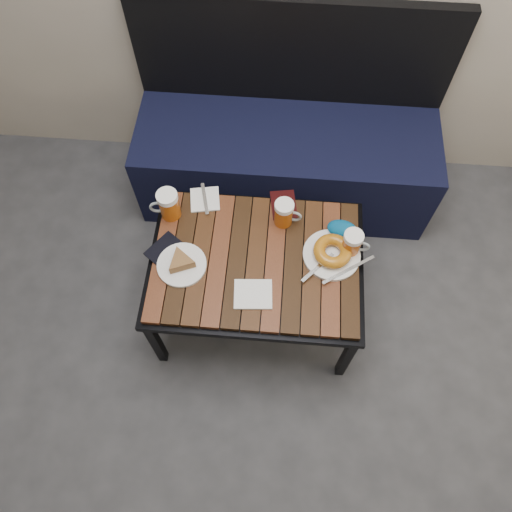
# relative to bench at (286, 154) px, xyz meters

# --- Properties ---
(room_shell) EXTENTS (4.00, 4.00, 4.00)m
(room_shell) POSITION_rel_bench_xyz_m (-0.17, -1.26, 1.48)
(room_shell) COLOR gray
(room_shell) RESTS_ON ground
(bench) EXTENTS (1.40, 0.50, 0.95)m
(bench) POSITION_rel_bench_xyz_m (0.00, 0.00, 0.00)
(bench) COLOR black
(bench) RESTS_ON ground
(cafe_table) EXTENTS (0.84, 0.62, 0.47)m
(cafe_table) POSITION_rel_bench_xyz_m (-0.09, -0.69, 0.16)
(cafe_table) COLOR black
(cafe_table) RESTS_ON ground
(beer_mug_left) EXTENTS (0.13, 0.09, 0.14)m
(beer_mug_left) POSITION_rel_bench_xyz_m (-0.45, -0.51, 0.27)
(beer_mug_left) COLOR #AF4C0E
(beer_mug_left) RESTS_ON cafe_table
(beer_mug_centre) EXTENTS (0.11, 0.08, 0.12)m
(beer_mug_centre) POSITION_rel_bench_xyz_m (0.01, -0.51, 0.26)
(beer_mug_centre) COLOR #AF4C0E
(beer_mug_centre) RESTS_ON cafe_table
(beer_mug_right) EXTENTS (0.11, 0.08, 0.12)m
(beer_mug_right) POSITION_rel_bench_xyz_m (0.27, -0.63, 0.26)
(beer_mug_right) COLOR #AF4C0E
(beer_mug_right) RESTS_ON cafe_table
(plate_pie) EXTENTS (0.19, 0.19, 0.05)m
(plate_pie) POSITION_rel_bench_xyz_m (-0.37, -0.74, 0.22)
(plate_pie) COLOR white
(plate_pie) RESTS_ON cafe_table
(plate_bagel) EXTENTS (0.28, 0.25, 0.06)m
(plate_bagel) POSITION_rel_bench_xyz_m (0.20, -0.66, 0.22)
(plate_bagel) COLOR white
(plate_bagel) RESTS_ON cafe_table
(napkin_left) EXTENTS (0.14, 0.15, 0.01)m
(napkin_left) POSITION_rel_bench_xyz_m (-0.32, -0.43, 0.20)
(napkin_left) COLOR white
(napkin_left) RESTS_ON cafe_table
(napkin_right) EXTENTS (0.15, 0.13, 0.01)m
(napkin_right) POSITION_rel_bench_xyz_m (-0.09, -0.84, 0.20)
(napkin_right) COLOR white
(napkin_right) RESTS_ON cafe_table
(passport_navy) EXTENTS (0.16, 0.17, 0.01)m
(passport_navy) POSITION_rel_bench_xyz_m (-0.45, -0.68, 0.20)
(passport_navy) COLOR black
(passport_navy) RESTS_ON cafe_table
(passport_burgundy) EXTENTS (0.12, 0.15, 0.01)m
(passport_burgundy) POSITION_rel_bench_xyz_m (0.00, -0.43, 0.20)
(passport_burgundy) COLOR black
(passport_burgundy) RESTS_ON cafe_table
(knit_pouch) EXTENTS (0.14, 0.10, 0.05)m
(knit_pouch) POSITION_rel_bench_xyz_m (0.24, -0.55, 0.23)
(knit_pouch) COLOR navy
(knit_pouch) RESTS_ON cafe_table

